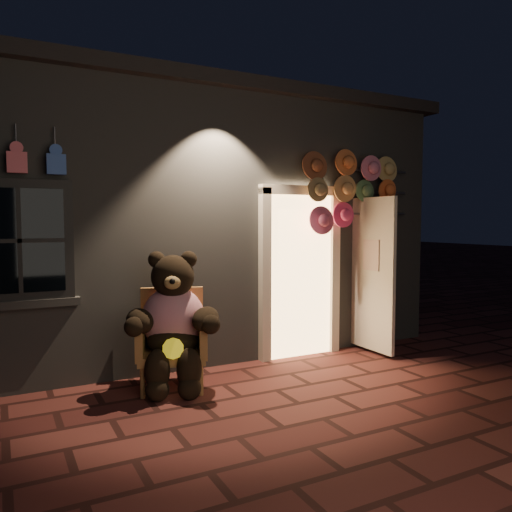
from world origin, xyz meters
TOP-DOWN VIEW (x-y plane):
  - ground at (0.00, 0.00)m, footprint 60.00×60.00m
  - shop_building at (0.00, 3.99)m, footprint 7.30×5.95m
  - wicker_armchair at (-0.49, 1.07)m, footprint 0.85×0.82m
  - teddy_bear at (-0.51, 0.94)m, footprint 0.99×0.92m
  - hat_rack at (2.04, 1.28)m, footprint 1.69×0.22m

SIDE VIEW (x-z plane):
  - ground at x=0.00m, z-range 0.00..0.00m
  - wicker_armchair at x=-0.49m, z-range 0.00..1.02m
  - teddy_bear at x=-0.51m, z-range -0.01..1.43m
  - shop_building at x=0.00m, z-range -0.02..3.49m
  - hat_rack at x=2.04m, z-range 0.85..3.48m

